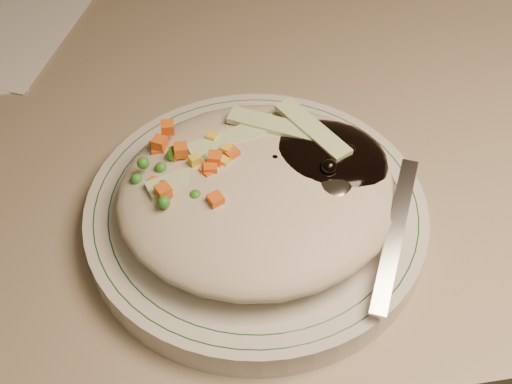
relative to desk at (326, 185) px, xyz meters
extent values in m
cube|color=gray|center=(0.00, 0.00, 0.18)|extent=(1.40, 0.70, 0.04)
cylinder|color=silver|center=(-0.11, -0.21, 0.21)|extent=(0.24, 0.24, 0.02)
torus|color=#144723|center=(-0.11, -0.21, 0.22)|extent=(0.23, 0.23, 0.00)
torus|color=#144723|center=(-0.11, -0.21, 0.22)|extent=(0.21, 0.21, 0.00)
ellipsoid|color=beige|center=(-0.11, -0.21, 0.24)|extent=(0.19, 0.18, 0.04)
ellipsoid|color=black|center=(-0.07, -0.20, 0.25)|extent=(0.10, 0.09, 0.03)
ellipsoid|color=orange|center=(-0.16, -0.19, 0.24)|extent=(0.08, 0.08, 0.02)
sphere|color=black|center=(-0.10, -0.20, 0.25)|extent=(0.01, 0.01, 0.01)
sphere|color=black|center=(-0.07, -0.19, 0.25)|extent=(0.01, 0.01, 0.01)
sphere|color=black|center=(-0.05, -0.20, 0.26)|extent=(0.01, 0.01, 0.01)
sphere|color=black|center=(-0.06, -0.18, 0.25)|extent=(0.01, 0.01, 0.01)
sphere|color=black|center=(-0.07, -0.21, 0.26)|extent=(0.01, 0.01, 0.01)
sphere|color=black|center=(-0.07, -0.20, 0.25)|extent=(0.01, 0.01, 0.01)
sphere|color=black|center=(-0.06, -0.18, 0.25)|extent=(0.01, 0.01, 0.01)
cube|color=orange|center=(-0.16, -0.18, 0.26)|extent=(0.01, 0.01, 0.01)
cube|color=orange|center=(-0.15, -0.20, 0.25)|extent=(0.01, 0.01, 0.01)
cube|color=orange|center=(-0.18, -0.17, 0.26)|extent=(0.01, 0.01, 0.01)
cube|color=orange|center=(-0.14, -0.19, 0.26)|extent=(0.01, 0.01, 0.01)
cube|color=orange|center=(-0.14, -0.20, 0.26)|extent=(0.01, 0.01, 0.01)
cube|color=orange|center=(-0.18, -0.16, 0.25)|extent=(0.01, 0.01, 0.01)
cube|color=orange|center=(-0.17, -0.18, 0.26)|extent=(0.01, 0.01, 0.01)
cube|color=orange|center=(-0.15, -0.20, 0.26)|extent=(0.01, 0.01, 0.01)
cube|color=orange|center=(-0.13, -0.19, 0.26)|extent=(0.01, 0.01, 0.01)
cube|color=orange|center=(-0.17, -0.16, 0.26)|extent=(0.01, 0.01, 0.01)
cube|color=orange|center=(-0.18, -0.22, 0.26)|extent=(0.01, 0.01, 0.01)
cube|color=orange|center=(-0.14, -0.23, 0.26)|extent=(0.01, 0.01, 0.01)
cube|color=orange|center=(-0.18, -0.20, 0.25)|extent=(0.01, 0.01, 0.01)
cube|color=orange|center=(-0.18, -0.17, 0.25)|extent=(0.01, 0.01, 0.01)
sphere|color=#388C28|center=(-0.14, -0.19, 0.25)|extent=(0.01, 0.01, 0.01)
sphere|color=#388C28|center=(-0.18, -0.23, 0.26)|extent=(0.01, 0.01, 0.01)
sphere|color=#388C28|center=(-0.18, -0.19, 0.26)|extent=(0.01, 0.01, 0.01)
sphere|color=#388C28|center=(-0.19, -0.19, 0.26)|extent=(0.01, 0.01, 0.01)
sphere|color=#388C28|center=(-0.15, -0.19, 0.25)|extent=(0.01, 0.01, 0.01)
sphere|color=#388C28|center=(-0.14, -0.22, 0.25)|extent=(0.01, 0.01, 0.01)
sphere|color=#388C28|center=(-0.16, -0.19, 0.25)|extent=(0.01, 0.01, 0.01)
sphere|color=#388C28|center=(-0.17, -0.21, 0.25)|extent=(0.01, 0.01, 0.01)
sphere|color=#388C28|center=(-0.19, -0.19, 0.25)|extent=(0.01, 0.01, 0.01)
sphere|color=#388C28|center=(-0.17, -0.18, 0.26)|extent=(0.01, 0.01, 0.01)
sphere|color=#388C28|center=(-0.17, -0.18, 0.26)|extent=(0.01, 0.01, 0.01)
sphere|color=#388C28|center=(-0.18, -0.21, 0.25)|extent=(0.01, 0.01, 0.01)
sphere|color=#388C28|center=(-0.16, -0.22, 0.26)|extent=(0.01, 0.01, 0.01)
sphere|color=#388C28|center=(-0.12, -0.17, 0.25)|extent=(0.01, 0.01, 0.01)
cube|color=yellow|center=(-0.15, -0.19, 0.25)|extent=(0.01, 0.01, 0.01)
cube|color=yellow|center=(-0.13, -0.20, 0.26)|extent=(0.01, 0.01, 0.01)
cube|color=yellow|center=(-0.16, -0.18, 0.25)|extent=(0.01, 0.01, 0.01)
cube|color=yellow|center=(-0.15, -0.19, 0.26)|extent=(0.01, 0.01, 0.01)
cube|color=yellow|center=(-0.16, -0.20, 0.25)|extent=(0.01, 0.01, 0.01)
cube|color=yellow|center=(-0.13, -0.19, 0.26)|extent=(0.01, 0.01, 0.01)
cube|color=yellow|center=(-0.14, -0.17, 0.26)|extent=(0.01, 0.01, 0.01)
cube|color=yellow|center=(-0.15, -0.20, 0.25)|extent=(0.01, 0.01, 0.01)
cube|color=#B2D18C|center=(-0.12, -0.17, 0.26)|extent=(0.07, 0.04, 0.00)
cube|color=#B2D18C|center=(-0.09, -0.17, 0.26)|extent=(0.07, 0.05, 0.00)
cube|color=#B2D18C|center=(-0.15, -0.20, 0.26)|extent=(0.07, 0.03, 0.00)
cube|color=#B2D18C|center=(-0.07, -0.18, 0.26)|extent=(0.04, 0.07, 0.00)
ellipsoid|color=silver|center=(-0.07, -0.22, 0.25)|extent=(0.05, 0.06, 0.01)
cube|color=silver|center=(-0.03, -0.26, 0.24)|extent=(0.06, 0.11, 0.03)
camera|label=1|loc=(-0.17, -0.53, 0.60)|focal=50.00mm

